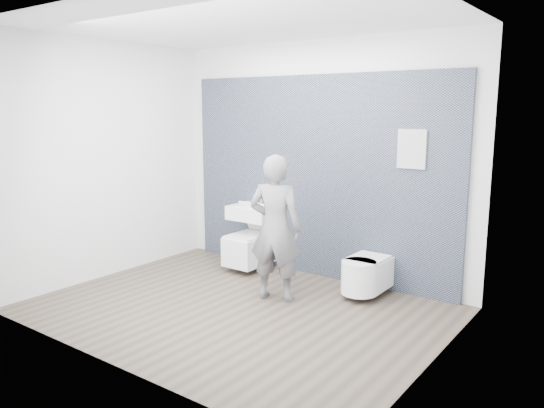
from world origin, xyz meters
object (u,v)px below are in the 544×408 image
Objects in this scene: washbasin at (254,212)px; visitor at (275,228)px; toilet_rounded at (365,274)px; toilet_square at (250,248)px.

washbasin is 1.15m from visitor.
washbasin is at bearing 175.93° from toilet_rounded.
visitor is at bearing -37.09° from toilet_square.
toilet_square is 0.50× the size of visitor.
toilet_rounded is (1.61, -0.11, -0.48)m from washbasin.
visitor is (-0.74, -0.63, 0.53)m from toilet_rounded.
toilet_square reaches higher than toilet_rounded.
washbasin is 0.45m from toilet_square.
toilet_rounded is 1.11m from visitor.
toilet_rounded is 0.42× the size of visitor.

